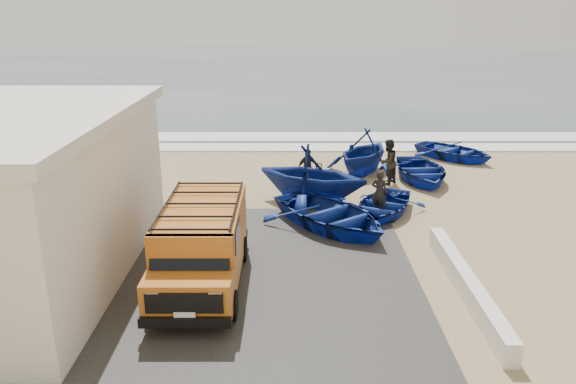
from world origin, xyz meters
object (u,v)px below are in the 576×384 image
object	(u,v)px
boat_near_left	(331,215)
boat_far_left	(364,152)
boat_mid_right	(421,171)
fisherman_middle	(388,162)
boat_far_right	(454,151)
parapet	(466,284)
van	(202,243)
boat_mid_left	(312,174)
fisherman_front	(379,193)
boat_near_right	(383,205)
fisherman_back	(307,168)

from	to	relation	value
boat_near_left	boat_far_left	bearing A→B (deg)	36.54
boat_mid_right	fisherman_middle	world-z (taller)	fisherman_middle
boat_mid_right	boat_far_right	world-z (taller)	boat_mid_right
parapet	van	bearing A→B (deg)	175.25
boat_near_left	parapet	bearing A→B (deg)	-92.79
boat_mid_left	fisherman_front	bearing A→B (deg)	-94.36
fisherman_middle	boat_far_left	bearing A→B (deg)	-108.02
boat_near_left	van	bearing A→B (deg)	-170.21
boat_near_right	fisherman_front	size ratio (longest dim) A/B	2.17
boat_mid_left	boat_far_right	size ratio (longest dim) A/B	1.08
boat_far_right	fisherman_front	size ratio (longest dim) A/B	2.40
boat_far_left	fisherman_middle	xyz separation A→B (m)	(0.77, -1.49, -0.04)
parapet	boat_far_right	bearing A→B (deg)	75.62
parapet	fisherman_front	xyz separation A→B (m)	(-1.28, 5.56, 0.50)
boat_near_right	fisherman_back	bearing A→B (deg)	153.71
fisherman_middle	fisherman_back	xyz separation A→B (m)	(-3.17, -0.35, -0.15)
boat_far_left	boat_mid_right	bearing A→B (deg)	6.13
van	fisherman_middle	distance (m)	10.46
fisherman_back	boat_mid_left	bearing A→B (deg)	-117.10
parapet	fisherman_middle	size ratio (longest dim) A/B	3.35
boat_near_left	fisherman_back	bearing A→B (deg)	60.43
boat_mid_right	fisherman_middle	xyz separation A→B (m)	(-1.42, -0.42, 0.49)
boat_near_left	fisherman_middle	distance (m)	5.43
parapet	van	size ratio (longest dim) A/B	1.23
boat_mid_left	boat_far_left	distance (m)	4.44
boat_mid_right	fisherman_back	distance (m)	4.67
boat_near_left	boat_near_right	bearing A→B (deg)	-3.57
boat_near_left	boat_mid_left	size ratio (longest dim) A/B	1.12
van	boat_near_left	world-z (taller)	van
boat_near_right	boat_far_right	xyz separation A→B (m)	(4.44, 7.30, 0.04)
boat_mid_right	boat_far_left	distance (m)	2.49
boat_near_left	boat_mid_right	size ratio (longest dim) A/B	1.14
boat_mid_left	fisherman_middle	size ratio (longest dim) A/B	2.24
boat_near_right	fisherman_middle	size ratio (longest dim) A/B	1.88
boat_far_right	parapet	bearing A→B (deg)	-147.70
parapet	boat_far_right	size ratio (longest dim) A/B	1.61
van	fisherman_back	distance (m)	8.68
parapet	boat_near_left	bearing A→B (deg)	124.66
boat_mid_left	fisherman_back	world-z (taller)	boat_mid_left
boat_near_right	boat_far_left	size ratio (longest dim) A/B	0.95
parapet	boat_near_left	world-z (taller)	boat_near_left
van	fisherman_back	size ratio (longest dim) A/B	3.27
parapet	boat_far_right	world-z (taller)	boat_far_right
boat_mid_right	fisherman_front	distance (m)	4.55
boat_mid_right	boat_far_right	bearing A→B (deg)	52.59
van	boat_far_left	world-z (taller)	van
boat_mid_right	parapet	bearing A→B (deg)	-99.08
parapet	fisherman_middle	bearing A→B (deg)	92.59
parapet	boat_mid_right	distance (m)	9.54
fisherman_back	fisherman_middle	bearing A→B (deg)	-23.95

